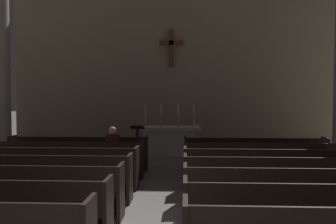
{
  "coord_description": "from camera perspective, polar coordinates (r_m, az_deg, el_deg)",
  "views": [
    {
      "loc": [
        0.54,
        -4.01,
        2.13
      ],
      "look_at": [
        0.0,
        7.42,
        1.57
      ],
      "focal_mm": 38.55,
      "sensor_mm": 36.0,
      "label": 1
    }
  ],
  "objects": [
    {
      "name": "pew_left_row_3",
      "position": [
        6.89,
        -23.75,
        -11.31
      ],
      "size": [
        3.9,
        0.5,
        0.95
      ],
      "color": "black",
      "rests_on": "ground"
    },
    {
      "name": "pew_left_row_4",
      "position": [
        7.78,
        -20.41,
        -9.64
      ],
      "size": [
        3.9,
        0.5,
        0.95
      ],
      "color": "black",
      "rests_on": "ground"
    },
    {
      "name": "pew_left_row_5",
      "position": [
        8.69,
        -17.79,
        -8.29
      ],
      "size": [
        3.9,
        0.5,
        0.95
      ],
      "color": "black",
      "rests_on": "ground"
    },
    {
      "name": "pew_left_row_6",
      "position": [
        9.62,
        -15.69,
        -7.19
      ],
      "size": [
        3.9,
        0.5,
        0.95
      ],
      "color": "black",
      "rests_on": "ground"
    },
    {
      "name": "pew_left_row_7",
      "position": [
        10.56,
        -13.96,
        -6.28
      ],
      "size": [
        3.9,
        0.5,
        0.95
      ],
      "color": "black",
      "rests_on": "ground"
    },
    {
      "name": "pew_right_row_2",
      "position": [
        5.59,
        23.55,
        -14.64
      ],
      "size": [
        3.9,
        0.5,
        0.95
      ],
      "color": "black",
      "rests_on": "ground"
    },
    {
      "name": "pew_right_row_3",
      "position": [
        6.49,
        20.34,
        -12.11
      ],
      "size": [
        3.9,
        0.5,
        0.95
      ],
      "color": "black",
      "rests_on": "ground"
    },
    {
      "name": "pew_right_row_4",
      "position": [
        7.43,
        17.96,
        -10.19
      ],
      "size": [
        3.9,
        0.5,
        0.95
      ],
      "color": "black",
      "rests_on": "ground"
    },
    {
      "name": "pew_right_row_5",
      "position": [
        8.38,
        16.14,
        -8.68
      ],
      "size": [
        3.9,
        0.5,
        0.95
      ],
      "color": "black",
      "rests_on": "ground"
    },
    {
      "name": "pew_right_row_6",
      "position": [
        9.34,
        14.7,
        -7.48
      ],
      "size": [
        3.9,
        0.5,
        0.95
      ],
      "color": "black",
      "rests_on": "ground"
    },
    {
      "name": "pew_right_row_7",
      "position": [
        10.3,
        13.54,
        -6.5
      ],
      "size": [
        3.9,
        0.5,
        0.95
      ],
      "color": "black",
      "rests_on": "ground"
    },
    {
      "name": "altar",
      "position": [
        12.69,
        0.25,
        -4.42
      ],
      "size": [
        2.2,
        0.9,
        1.01
      ],
      "color": "#BCB7AD",
      "rests_on": "ground"
    },
    {
      "name": "candlestick_outer_left",
      "position": [
        12.68,
        -3.59,
        -1.08
      ],
      "size": [
        0.16,
        0.16,
        0.8
      ],
      "color": "#B79338",
      "rests_on": "altar"
    },
    {
      "name": "candlestick_inner_left",
      "position": [
        12.64,
        -1.11,
        -1.09
      ],
      "size": [
        0.16,
        0.16,
        0.8
      ],
      "color": "#B79338",
      "rests_on": "altar"
    },
    {
      "name": "candlestick_inner_right",
      "position": [
        12.61,
        1.61,
        -1.1
      ],
      "size": [
        0.16,
        0.16,
        0.8
      ],
      "color": "#B79338",
      "rests_on": "altar"
    },
    {
      "name": "candlestick_outer_right",
      "position": [
        12.61,
        4.11,
        -1.1
      ],
      "size": [
        0.16,
        0.16,
        0.8
      ],
      "color": "#B79338",
      "rests_on": "altar"
    },
    {
      "name": "apse_with_cross",
      "position": [
        14.42,
        0.55,
        8.51
      ],
      "size": [
        12.56,
        0.42,
        7.13
      ],
      "color": "gray",
      "rests_on": "ground"
    },
    {
      "name": "lectern",
      "position": [
        11.59,
        -4.86,
        -5.05
      ],
      "size": [
        0.44,
        0.36,
        1.15
      ],
      "color": "black",
      "rests_on": "ground"
    },
    {
      "name": "lone_worshipper",
      "position": [
        9.32,
        -8.65,
        -6.1
      ],
      "size": [
        0.32,
        0.43,
        1.32
      ],
      "color": "#26262B",
      "rests_on": "ground"
    }
  ]
}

